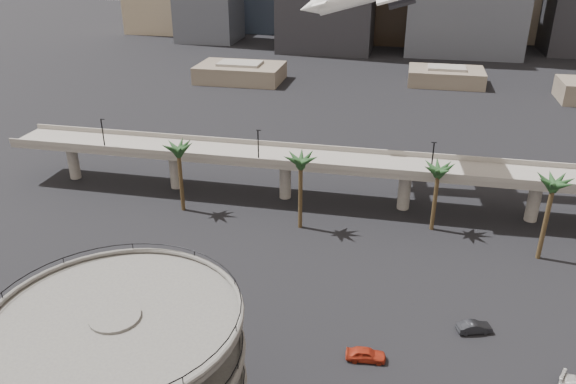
% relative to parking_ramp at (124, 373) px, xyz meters
% --- Properties ---
extents(parking_ramp, '(22.20, 22.20, 17.35)m').
position_rel_parking_ramp_xyz_m(parking_ramp, '(0.00, 0.00, 0.00)').
color(parking_ramp, '#4F4D4A').
rests_on(parking_ramp, ground).
extents(overpass, '(130.00, 9.30, 14.70)m').
position_rel_parking_ramp_xyz_m(overpass, '(13.00, 59.00, -2.50)').
color(overpass, gray).
rests_on(overpass, ground).
extents(palm_trees, '(76.40, 18.40, 14.00)m').
position_rel_parking_ramp_xyz_m(palm_trees, '(24.58, 51.18, 1.46)').
color(palm_trees, '#46371E').
rests_on(palm_trees, ground).
extents(low_buildings, '(135.00, 27.50, 6.80)m').
position_rel_parking_ramp_xyz_m(low_buildings, '(19.89, 146.30, -6.97)').
color(low_buildings, brown).
rests_on(low_buildings, ground).
extents(car_a, '(4.89, 2.33, 1.61)m').
position_rel_parking_ramp_xyz_m(car_a, '(20.81, 17.55, -9.03)').
color(car_a, '#AB2E18').
rests_on(car_a, ground).
extents(car_b, '(4.70, 2.90, 1.46)m').
position_rel_parking_ramp_xyz_m(car_b, '(33.79, 25.53, -9.10)').
color(car_b, black).
rests_on(car_b, ground).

